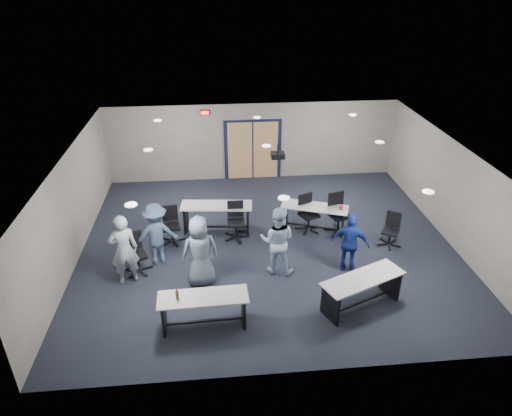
{
  "coord_description": "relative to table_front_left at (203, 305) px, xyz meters",
  "views": [
    {
      "loc": [
        -1.33,
        -10.53,
        6.76
      ],
      "look_at": [
        -0.35,
        -0.3,
        1.3
      ],
      "focal_mm": 32.0,
      "sensor_mm": 36.0,
      "label": 1
    }
  ],
  "objects": [
    {
      "name": "chair_back_b",
      "position": [
        0.88,
        3.46,
        0.01
      ],
      "size": [
        0.67,
        0.67,
        1.06
      ],
      "primitive_type": null,
      "rotation": [
        0.0,
        0.0,
        -0.02
      ],
      "color": "black",
      "rests_on": "floor"
    },
    {
      "name": "person_lightblue",
      "position": [
        1.8,
        1.79,
        0.36
      ],
      "size": [
        1.01,
        0.88,
        1.77
      ],
      "primitive_type": "imported",
      "rotation": [
        0.0,
        0.0,
        2.86
      ],
      "color": "#B1CBEA",
      "rests_on": "floor"
    },
    {
      "name": "table_front_left",
      "position": [
        0.0,
        0.0,
        0.0
      ],
      "size": [
        1.88,
        0.68,
        1.04
      ],
      "rotation": [
        0.0,
        0.0,
        0.03
      ],
      "color": "beige",
      "rests_on": "floor"
    },
    {
      "name": "ceiling_can_lights",
      "position": [
        1.72,
        3.29,
        2.15
      ],
      "size": [
        6.24,
        5.74,
        0.02
      ],
      "primitive_type": null,
      "color": "white",
      "rests_on": "ceiling"
    },
    {
      "name": "chair_back_a",
      "position": [
        -0.89,
        3.44,
        -0.01
      ],
      "size": [
        0.72,
        0.72,
        1.02
      ],
      "primitive_type": null,
      "rotation": [
        0.0,
        0.0,
        0.14
      ],
      "color": "black",
      "rests_on": "floor"
    },
    {
      "name": "ceiling_projector",
      "position": [
        2.02,
        3.54,
        1.88
      ],
      "size": [
        0.35,
        0.32,
        0.37
      ],
      "color": "black",
      "rests_on": "ceiling"
    },
    {
      "name": "chair_back_c",
      "position": [
        2.98,
        3.69,
        0.02
      ],
      "size": [
        0.89,
        0.89,
        1.08
      ],
      "primitive_type": null,
      "rotation": [
        0.0,
        0.0,
        0.42
      ],
      "color": "black",
      "rests_on": "floor"
    },
    {
      "name": "table_back_left",
      "position": [
        0.36,
        3.94,
        0.03
      ],
      "size": [
        2.06,
        0.87,
        0.81
      ],
      "rotation": [
        0.0,
        0.0,
        -0.1
      ],
      "color": "beige",
      "rests_on": "floor"
    },
    {
      "name": "ceiling",
      "position": [
        1.72,
        3.04,
        2.18
      ],
      "size": [
        10.0,
        9.0,
        0.04
      ],
      "primitive_type": "cube",
      "color": "silver",
      "rests_on": "back_wall"
    },
    {
      "name": "back_wall",
      "position": [
        1.72,
        7.54,
        0.83
      ],
      "size": [
        10.0,
        0.04,
        2.7
      ],
      "primitive_type": "cube",
      "color": "gray",
      "rests_on": "floor"
    },
    {
      "name": "chair_loose_right",
      "position": [
        5.02,
        2.67,
        -0.05
      ],
      "size": [
        0.82,
        0.82,
        0.94
      ],
      "primitive_type": null,
      "rotation": [
        0.0,
        0.0,
        -0.57
      ],
      "color": "black",
      "rests_on": "floor"
    },
    {
      "name": "table_front_right",
      "position": [
        3.48,
        0.27,
        0.01
      ],
      "size": [
        2.02,
        1.35,
        0.78
      ],
      "rotation": [
        0.0,
        0.0,
        0.41
      ],
      "color": "beige",
      "rests_on": "floor"
    },
    {
      "name": "chair_loose_left",
      "position": [
        -1.65,
        2.09,
        -0.01
      ],
      "size": [
        0.85,
        0.85,
        1.03
      ],
      "primitive_type": null,
      "rotation": [
        0.0,
        0.0,
        0.39
      ],
      "color": "black",
      "rests_on": "floor"
    },
    {
      "name": "person_gray",
      "position": [
        -1.83,
        1.7,
        0.39
      ],
      "size": [
        0.76,
        0.6,
        1.82
      ],
      "primitive_type": "imported",
      "rotation": [
        0.0,
        0.0,
        3.42
      ],
      "color": "#9FA9AD",
      "rests_on": "floor"
    },
    {
      "name": "person_navy",
      "position": [
        3.58,
        1.66,
        0.26
      ],
      "size": [
        1.0,
        0.74,
        1.58
      ],
      "primitive_type": "imported",
      "rotation": [
        0.0,
        0.0,
        2.71
      ],
      "color": "navy",
      "rests_on": "floor"
    },
    {
      "name": "left_wall",
      "position": [
        -3.28,
        3.04,
        0.83
      ],
      "size": [
        0.04,
        9.0,
        2.7
      ],
      "primitive_type": "cube",
      "color": "gray",
      "rests_on": "floor"
    },
    {
      "name": "person_plaid",
      "position": [
        -0.06,
        1.5,
        0.37
      ],
      "size": [
        0.97,
        0.73,
        1.78
      ],
      "primitive_type": "imported",
      "rotation": [
        0.0,
        0.0,
        3.35
      ],
      "color": "slate",
      "rests_on": "floor"
    },
    {
      "name": "exit_sign",
      "position": [
        0.12,
        7.49,
        1.93
      ],
      "size": [
        0.32,
        0.07,
        0.18
      ],
      "color": "black",
      "rests_on": "back_wall"
    },
    {
      "name": "front_wall",
      "position": [
        1.72,
        -1.46,
        0.83
      ],
      "size": [
        10.0,
        0.04,
        2.7
      ],
      "primitive_type": "cube",
      "color": "gray",
      "rests_on": "floor"
    },
    {
      "name": "chair_back_d",
      "position": [
        3.81,
        3.51,
        0.06
      ],
      "size": [
        0.91,
        0.91,
        1.16
      ],
      "primitive_type": null,
      "rotation": [
        0.0,
        0.0,
        0.3
      ],
      "color": "black",
      "rests_on": "floor"
    },
    {
      "name": "double_door",
      "position": [
        1.72,
        7.51,
        0.53
      ],
      "size": [
        2.0,
        0.07,
        2.2
      ],
      "color": "black",
      "rests_on": "back_wall"
    },
    {
      "name": "table_back_right",
      "position": [
        3.14,
        3.69,
        -0.0
      ],
      "size": [
        1.97,
        1.23,
        0.88
      ],
      "rotation": [
        0.0,
        0.0,
        -0.35
      ],
      "color": "beige",
      "rests_on": "floor"
    },
    {
      "name": "person_back",
      "position": [
        -1.17,
        2.47,
        0.31
      ],
      "size": [
        1.18,
        0.83,
        1.67
      ],
      "primitive_type": "imported",
      "rotation": [
        0.0,
        0.0,
        3.35
      ],
      "color": "#3F5672",
      "rests_on": "floor"
    },
    {
      "name": "floor",
      "position": [
        1.72,
        3.04,
        -0.52
      ],
      "size": [
        10.0,
        10.0,
        0.0
      ],
      "primitive_type": "plane",
      "color": "black",
      "rests_on": "ground"
    },
    {
      "name": "right_wall",
      "position": [
        6.72,
        3.04,
        0.83
      ],
      "size": [
        0.04,
        9.0,
        2.7
      ],
      "primitive_type": "cube",
      "color": "gray",
      "rests_on": "floor"
    }
  ]
}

